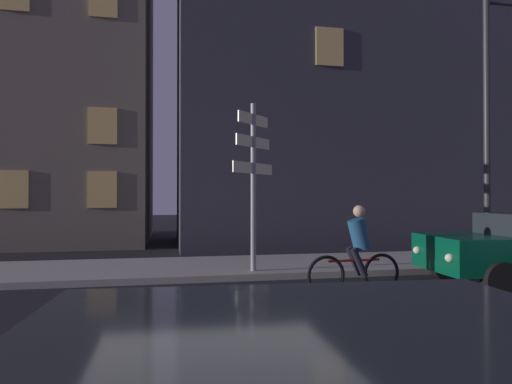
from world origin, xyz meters
The scene contains 6 objects.
ground_plane centered at (0.00, 0.00, 0.00)m, with size 80.00×80.00×0.00m, color black.
sidewalk_kerb centered at (0.00, 6.37, 0.07)m, with size 40.00×3.01×0.14m, color #9E9991.
signpost centered at (1.33, 5.30, 2.29)m, with size 1.08×1.08×3.68m.
street_lamp centered at (7.51, 5.57, 4.02)m, with size 1.29×0.28×6.70m.
cyclist centered at (2.86, 3.29, 0.75)m, with size 1.82×0.35×1.61m.
building_left_block centered at (-6.66, 14.43, 6.71)m, with size 10.75×7.07×13.43m.
Camera 1 is at (-0.48, -4.27, 1.76)m, focal length 31.16 mm.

